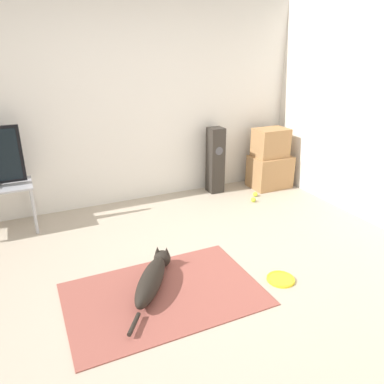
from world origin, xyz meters
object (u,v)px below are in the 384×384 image
(frisbee, at_px, (281,279))
(floor_speaker, at_px, (215,160))
(cardboard_box_upper, at_px, (271,143))
(dog, at_px, (152,278))
(tennis_ball_near_speaker, at_px, (255,194))
(tennis_ball_by_boxes, at_px, (253,200))
(cardboard_box_lower, at_px, (270,172))

(frisbee, relative_size, floor_speaker, 0.27)
(cardboard_box_upper, distance_m, floor_speaker, 0.84)
(dog, bearing_deg, frisbee, -18.73)
(tennis_ball_near_speaker, bearing_deg, frisbee, -117.29)
(tennis_ball_by_boxes, bearing_deg, floor_speaker, 116.16)
(floor_speaker, relative_size, tennis_ball_by_boxes, 13.87)
(dog, distance_m, tennis_ball_near_speaker, 2.42)
(cardboard_box_upper, relative_size, floor_speaker, 0.51)
(tennis_ball_by_boxes, bearing_deg, cardboard_box_lower, 36.63)
(dog, xyz_separation_m, cardboard_box_upper, (2.37, 1.65, 0.55))
(dog, xyz_separation_m, floor_speaker, (1.57, 1.81, 0.35))
(cardboard_box_lower, xyz_separation_m, tennis_ball_by_boxes, (-0.54, -0.40, -0.20))
(cardboard_box_lower, bearing_deg, cardboard_box_upper, 152.07)
(floor_speaker, bearing_deg, dog, -130.97)
(cardboard_box_upper, height_order, floor_speaker, floor_speaker)
(floor_speaker, relative_size, tennis_ball_near_speaker, 13.87)
(cardboard_box_upper, xyz_separation_m, floor_speaker, (-0.80, 0.16, -0.20))
(floor_speaker, bearing_deg, cardboard_box_lower, -11.67)
(frisbee, height_order, floor_speaker, floor_speaker)
(floor_speaker, height_order, tennis_ball_by_boxes, floor_speaker)
(frisbee, distance_m, tennis_ball_by_boxes, 1.78)
(cardboard_box_lower, distance_m, floor_speaker, 0.86)
(frisbee, xyz_separation_m, cardboard_box_lower, (1.31, 2.00, 0.22))
(floor_speaker, distance_m, tennis_ball_near_speaker, 0.72)
(frisbee, height_order, tennis_ball_by_boxes, tennis_ball_by_boxes)
(floor_speaker, distance_m, tennis_ball_by_boxes, 0.76)
(dog, xyz_separation_m, frisbee, (1.08, -0.36, -0.10))
(tennis_ball_near_speaker, bearing_deg, cardboard_box_lower, 31.36)
(frisbee, xyz_separation_m, tennis_ball_near_speaker, (0.91, 1.76, 0.02))
(cardboard_box_upper, xyz_separation_m, tennis_ball_by_boxes, (-0.52, -0.41, -0.63))
(frisbee, distance_m, floor_speaker, 2.27)
(dog, height_order, tennis_ball_near_speaker, dog)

